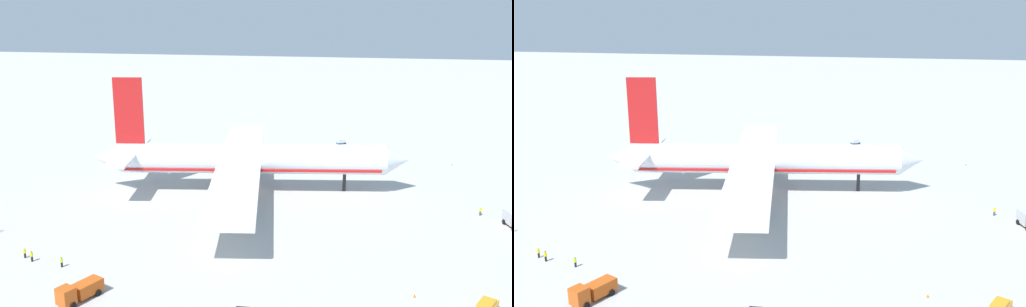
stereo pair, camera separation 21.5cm
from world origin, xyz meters
TOP-DOWN VIEW (x-y plane):
  - ground_plane at (0.00, 0.00)m, footprint 600.00×600.00m
  - airliner at (-1.30, -0.30)m, footprint 66.51×72.85m
  - service_truck_0 at (-14.42, -48.86)m, footprint 4.62×6.69m
  - baggage_cart_0 at (17.08, 43.73)m, footprint 2.88×2.43m
  - ground_worker_0 at (44.54, -6.90)m, footprint 0.56×0.56m
  - ground_worker_2 at (-21.73, -40.30)m, footprint 0.49×0.49m
  - ground_worker_3 at (-28.98, -38.39)m, footprint 0.47×0.47m
  - ground_worker_4 at (-27.19, -39.36)m, footprint 0.40×0.40m
  - traffic_cone_0 at (29.72, -40.13)m, footprint 0.36×0.36m
  - traffic_cone_1 at (44.50, 26.82)m, footprint 0.36×0.36m

SIDE VIEW (x-z plane):
  - ground_plane at x=0.00m, z-range 0.00..0.00m
  - traffic_cone_0 at x=29.72m, z-range 0.00..0.55m
  - traffic_cone_1 at x=44.50m, z-range 0.00..0.55m
  - baggage_cart_0 at x=17.08m, z-range 0.07..1.37m
  - ground_worker_2 at x=-21.73m, z-range 0.01..1.63m
  - ground_worker_3 at x=-28.98m, z-range 0.01..1.64m
  - ground_worker_0 at x=44.54m, z-range 0.01..1.73m
  - ground_worker_4 at x=-27.19m, z-range 0.02..1.75m
  - service_truck_0 at x=-14.42m, z-range 0.02..2.76m
  - airliner at x=-1.30m, z-range -5.19..18.60m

